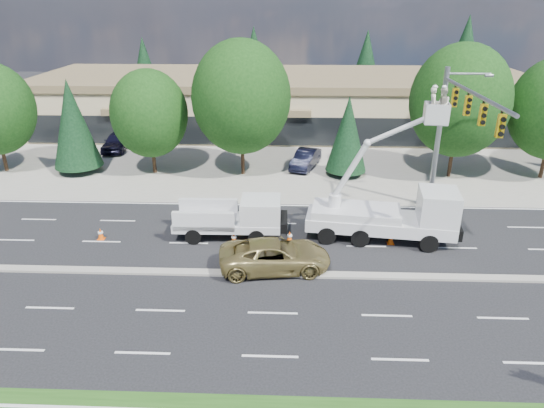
{
  "coord_description": "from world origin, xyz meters",
  "views": [
    {
      "loc": [
        0.64,
        -20.91,
        12.83
      ],
      "look_at": [
        -0.28,
        3.42,
        2.4
      ],
      "focal_mm": 32.0,
      "sensor_mm": 36.0,
      "label": 1
    }
  ],
  "objects_px": {
    "utility_pickup": "(235,221)",
    "signal_mast": "(452,124)",
    "bucket_truck": "(394,210)",
    "minivan": "(275,255)"
  },
  "relations": [
    {
      "from": "utility_pickup",
      "to": "minivan",
      "type": "height_order",
      "value": "utility_pickup"
    },
    {
      "from": "signal_mast",
      "to": "bucket_truck",
      "type": "distance_m",
      "value": 6.2
    },
    {
      "from": "signal_mast",
      "to": "bucket_truck",
      "type": "height_order",
      "value": "signal_mast"
    },
    {
      "from": "utility_pickup",
      "to": "minivan",
      "type": "relative_size",
      "value": 1.09
    },
    {
      "from": "signal_mast",
      "to": "utility_pickup",
      "type": "relative_size",
      "value": 1.66
    },
    {
      "from": "minivan",
      "to": "signal_mast",
      "type": "bearing_deg",
      "value": -64.47
    },
    {
      "from": "signal_mast",
      "to": "utility_pickup",
      "type": "xyz_separation_m",
      "value": [
        -12.45,
        -2.84,
        -5.1
      ]
    },
    {
      "from": "utility_pickup",
      "to": "signal_mast",
      "type": "bearing_deg",
      "value": 12.26
    },
    {
      "from": "signal_mast",
      "to": "bucket_truck",
      "type": "relative_size",
      "value": 1.16
    },
    {
      "from": "signal_mast",
      "to": "utility_pickup",
      "type": "height_order",
      "value": "signal_mast"
    }
  ]
}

